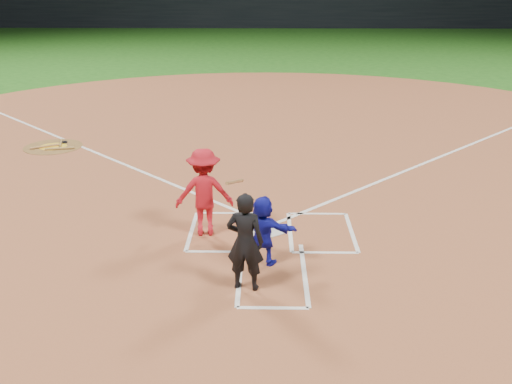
{
  "coord_description": "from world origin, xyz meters",
  "views": [
    {
      "loc": [
        -0.12,
        -10.31,
        4.76
      ],
      "look_at": [
        -0.3,
        -0.4,
        1.0
      ],
      "focal_mm": 40.0,
      "sensor_mm": 36.0,
      "label": 1
    }
  ],
  "objects_px": {
    "home_plate": "(271,231)",
    "on_deck_circle": "(53,147)",
    "catcher": "(263,230)",
    "umpire": "(245,242)",
    "batter_at_plate": "(204,192)"
  },
  "relations": [
    {
      "from": "home_plate",
      "to": "on_deck_circle",
      "type": "bearing_deg",
      "value": -42.38
    },
    {
      "from": "on_deck_circle",
      "to": "catcher",
      "type": "height_order",
      "value": "catcher"
    },
    {
      "from": "home_plate",
      "to": "catcher",
      "type": "height_order",
      "value": "catcher"
    },
    {
      "from": "umpire",
      "to": "home_plate",
      "type": "bearing_deg",
      "value": -91.41
    },
    {
      "from": "catcher",
      "to": "umpire",
      "type": "height_order",
      "value": "umpire"
    },
    {
      "from": "on_deck_circle",
      "to": "batter_at_plate",
      "type": "distance_m",
      "value": 7.95
    },
    {
      "from": "catcher",
      "to": "batter_at_plate",
      "type": "distance_m",
      "value": 1.68
    },
    {
      "from": "umpire",
      "to": "batter_at_plate",
      "type": "distance_m",
      "value": 2.25
    },
    {
      "from": "home_plate",
      "to": "umpire",
      "type": "height_order",
      "value": "umpire"
    },
    {
      "from": "catcher",
      "to": "batter_at_plate",
      "type": "xyz_separation_m",
      "value": [
        -1.14,
        1.21,
        0.24
      ]
    },
    {
      "from": "on_deck_circle",
      "to": "umpire",
      "type": "distance_m",
      "value": 10.1
    },
    {
      "from": "on_deck_circle",
      "to": "catcher",
      "type": "distance_m",
      "value": 9.58
    },
    {
      "from": "home_plate",
      "to": "on_deck_circle",
      "type": "distance_m",
      "value": 8.73
    },
    {
      "from": "on_deck_circle",
      "to": "umpire",
      "type": "bearing_deg",
      "value": -53.33
    },
    {
      "from": "on_deck_circle",
      "to": "batter_at_plate",
      "type": "height_order",
      "value": "batter_at_plate"
    }
  ]
}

